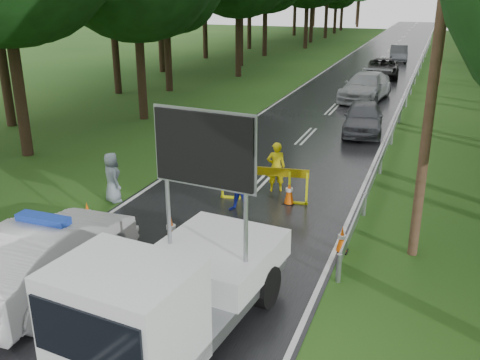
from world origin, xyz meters
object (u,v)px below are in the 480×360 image
at_px(queue_car_second, 366,87).
at_px(barrier, 264,176).
at_px(queue_car_first, 363,117).
at_px(queue_car_fourth, 399,53).
at_px(civilian, 241,187).
at_px(queue_car_third, 383,68).
at_px(work_truck, 170,293).
at_px(officer, 276,167).
at_px(police_sedan, 48,256).

bearing_deg(queue_car_second, barrier, -85.12).
height_order(queue_car_first, queue_car_fourth, queue_car_first).
distance_m(civilian, queue_car_first, 10.73).
relative_size(barrier, queue_car_second, 0.51).
height_order(civilian, queue_car_third, civilian).
relative_size(work_truck, queue_car_fourth, 1.30).
xyz_separation_m(queue_car_second, queue_car_third, (0.00, 9.00, -0.11)).
distance_m(barrier, queue_car_second, 17.34).
xyz_separation_m(work_truck, barrier, (-0.62, 7.39, -0.27)).
relative_size(barrier, queue_car_first, 0.65).
bearing_deg(barrier, queue_car_third, 80.76).
relative_size(work_truck, queue_car_third, 1.13).
distance_m(officer, queue_car_first, 8.68).
bearing_deg(queue_car_second, queue_car_third, 97.05).
bearing_deg(queue_car_fourth, queue_car_second, -97.10).
distance_m(queue_car_first, queue_car_second, 7.85).
bearing_deg(barrier, queue_car_fourth, 80.70).
xyz_separation_m(barrier, officer, (0.08, 1.00, -0.03)).
bearing_deg(queue_car_second, queue_car_first, -75.70).
xyz_separation_m(officer, queue_car_fourth, (0.85, 35.16, -0.14)).
xyz_separation_m(officer, civilian, (-0.47, -2.00, -0.05)).
height_order(civilian, queue_car_fourth, civilian).
distance_m(civilian, queue_car_fourth, 37.18).
relative_size(police_sedan, officer, 2.98).
distance_m(police_sedan, barrier, 7.11).
height_order(police_sedan, queue_car_first, police_sedan).
height_order(work_truck, barrier, work_truck).
bearing_deg(queue_car_fourth, officer, -97.64).
relative_size(police_sedan, work_truck, 0.91).
xyz_separation_m(officer, queue_car_third, (0.58, 25.32, -0.16)).
distance_m(queue_car_first, queue_car_fourth, 26.63).
height_order(police_sedan, barrier, police_sedan).
bearing_deg(queue_car_fourth, queue_car_first, -94.72).
height_order(barrier, civilian, civilian).
bearing_deg(police_sedan, barrier, -115.19).
height_order(queue_car_second, queue_car_fourth, queue_car_second).
xyz_separation_m(work_truck, queue_car_third, (0.04, 33.71, -0.46)).
bearing_deg(queue_car_fourth, queue_car_third, -97.88).
distance_m(civilian, queue_car_third, 27.34).
distance_m(officer, civilian, 2.05).
relative_size(queue_car_first, queue_car_fourth, 1.01).
height_order(officer, queue_car_third, officer).
relative_size(officer, queue_car_second, 0.31).
bearing_deg(queue_car_fourth, civilian, -98.29).
relative_size(work_truck, queue_car_first, 1.28).
xyz_separation_m(work_truck, queue_car_fourth, (0.32, 43.55, -0.44)).
relative_size(civilian, queue_car_fourth, 0.37).
xyz_separation_m(queue_car_third, queue_car_fourth, (0.28, 9.84, 0.02)).
bearing_deg(police_sedan, officer, -112.93).
xyz_separation_m(barrier, queue_car_third, (0.66, 26.32, -0.19)).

